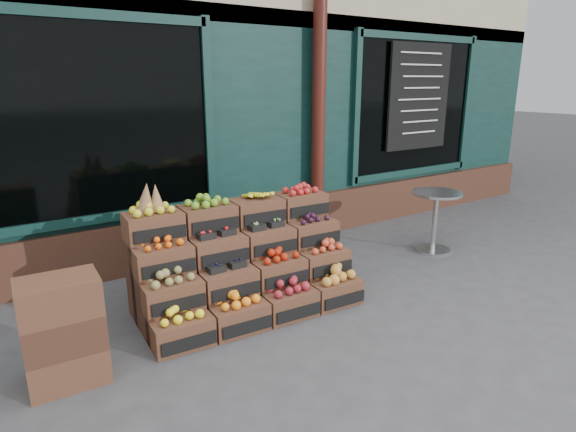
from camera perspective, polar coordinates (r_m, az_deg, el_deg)
ground at (r=4.72m, az=6.92°, el=-11.57°), size 60.00×60.00×0.00m
shop_facade at (r=8.71m, az=-16.00°, el=16.84°), size 12.00×6.24×4.80m
crate_display at (r=4.74m, az=-5.37°, el=-6.05°), size 2.13×1.13×1.30m
spare_crates at (r=3.92m, az=-25.07°, el=-12.32°), size 0.57×0.41×0.82m
bistro_table at (r=6.46m, az=17.04°, el=0.16°), size 0.63×0.63×0.79m
shopkeeper at (r=6.26m, az=-22.15°, el=3.45°), size 0.74×0.54×1.89m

